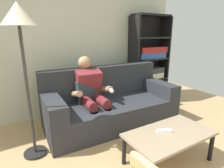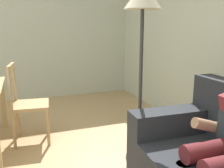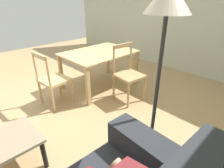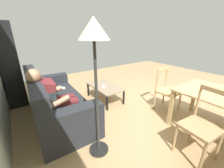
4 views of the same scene
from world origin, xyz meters
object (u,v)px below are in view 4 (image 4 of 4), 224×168
object	(u,v)px
dining_chair_facing_couch	(167,91)
bookshelf	(11,72)
floor_lamp	(94,44)
dining_chair_near_wall	(201,126)
couch	(54,103)
coffee_table	(105,88)
person_lounging	(54,98)
tv_remote	(104,86)

from	to	relation	value
dining_chair_facing_couch	bookshelf	bearing A→B (deg)	47.64
dining_chair_facing_couch	floor_lamp	size ratio (longest dim) A/B	0.51
dining_chair_near_wall	dining_chair_facing_couch	xyz separation A→B (m)	(1.00, -0.75, -0.03)
couch	dining_chair_near_wall	xyz separation A→B (m)	(-2.10, -1.35, 0.15)
couch	coffee_table	size ratio (longest dim) A/B	2.16
couch	floor_lamp	size ratio (longest dim) A/B	1.21
dining_chair_near_wall	floor_lamp	xyz separation A→B (m)	(0.85, 1.08, 1.04)
floor_lamp	couch	bearing A→B (deg)	12.48
dining_chair_facing_couch	person_lounging	bearing A→B (deg)	69.88
tv_remote	dining_chair_facing_couch	distance (m)	1.46
couch	person_lounging	size ratio (longest dim) A/B	1.94
tv_remote	dining_chair_near_wall	xyz separation A→B (m)	(-2.15, -0.16, 0.08)
couch	dining_chair_facing_couch	distance (m)	2.38
person_lounging	dining_chair_near_wall	distance (m)	2.28
bookshelf	dining_chair_facing_couch	bearing A→B (deg)	-132.36
person_lounging	tv_remote	distance (m)	1.30
person_lounging	coffee_table	size ratio (longest dim) A/B	1.12
person_lounging	dining_chair_near_wall	xyz separation A→B (m)	(-1.79, -1.40, -0.10)
dining_chair_facing_couch	floor_lamp	xyz separation A→B (m)	(-0.15, 1.83, 1.07)
person_lounging	bookshelf	distance (m)	1.75
dining_chair_near_wall	couch	bearing A→B (deg)	32.75
dining_chair_near_wall	floor_lamp	distance (m)	1.72
person_lounging	floor_lamp	world-z (taller)	floor_lamp
couch	tv_remote	distance (m)	1.19
person_lounging	couch	bearing A→B (deg)	-8.80
bookshelf	dining_chair_near_wall	bearing A→B (deg)	-150.73
person_lounging	bookshelf	bearing A→B (deg)	17.78
coffee_table	tv_remote	bearing A→B (deg)	121.36
person_lounging	coffee_table	distance (m)	1.37
coffee_table	dining_chair_near_wall	xyz separation A→B (m)	(-2.18, -0.11, 0.14)
couch	tv_remote	bearing A→B (deg)	-87.85
person_lounging	coffee_table	xyz separation A→B (m)	(0.39, -1.29, -0.24)
floor_lamp	coffee_table	bearing A→B (deg)	-36.07
person_lounging	coffee_table	world-z (taller)	person_lounging
bookshelf	tv_remote	bearing A→B (deg)	-126.32
coffee_table	floor_lamp	bearing A→B (deg)	143.93
tv_remote	dining_chair_near_wall	bearing A→B (deg)	124.26
couch	coffee_table	xyz separation A→B (m)	(0.08, -1.24, 0.01)
bookshelf	dining_chair_near_wall	world-z (taller)	bookshelf
tv_remote	dining_chair_near_wall	world-z (taller)	dining_chair_near_wall
tv_remote	floor_lamp	bearing A→B (deg)	84.69
tv_remote	dining_chair_facing_couch	bearing A→B (deg)	158.46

